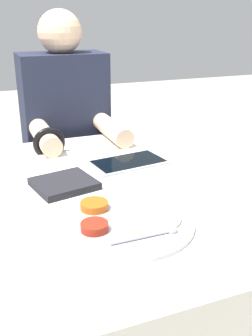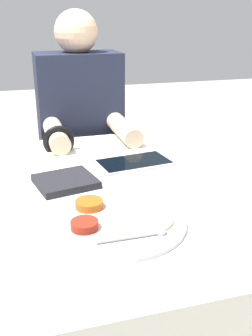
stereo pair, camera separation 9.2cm
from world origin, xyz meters
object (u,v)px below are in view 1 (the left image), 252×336
object	(u,v)px
person_diner	(68,169)
thali_tray	(123,220)
tablet_device	(128,162)
red_notebook	(64,184)

from	to	relation	value
person_diner	thali_tray	bearing A→B (deg)	-94.86
thali_tray	tablet_device	xyz separation A→B (m)	(0.16, 0.35, -0.00)
red_notebook	tablet_device	size ratio (longest dim) A/B	0.71
red_notebook	person_diner	world-z (taller)	person_diner
red_notebook	tablet_device	bearing A→B (deg)	23.91
tablet_device	thali_tray	bearing A→B (deg)	-114.03
thali_tray	red_notebook	world-z (taller)	thali_tray
thali_tray	person_diner	world-z (taller)	person_diner
thali_tray	red_notebook	distance (m)	0.26
tablet_device	person_diner	size ratio (longest dim) A/B	0.21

